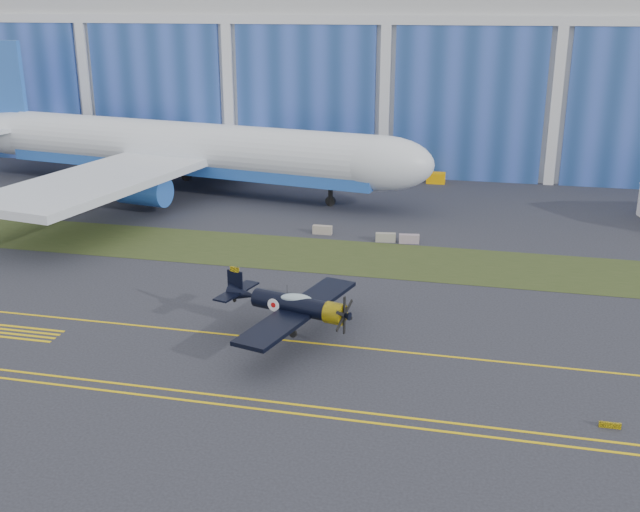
% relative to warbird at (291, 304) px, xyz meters
% --- Properties ---
extents(ground, '(260.00, 260.00, 0.00)m').
position_rel_warbird_xyz_m(ground, '(-1.49, 4.78, -2.71)').
color(ground, '#2F313A').
rests_on(ground, ground).
extents(grass_median, '(260.00, 10.00, 0.02)m').
position_rel_warbird_xyz_m(grass_median, '(-1.49, 18.78, -2.69)').
color(grass_median, '#475128').
rests_on(grass_median, ground).
extents(hangar, '(220.00, 45.70, 30.00)m').
position_rel_warbird_xyz_m(hangar, '(-1.49, 76.57, 12.25)').
color(hangar, silver).
rests_on(hangar, ground).
extents(taxiway_centreline, '(200.00, 0.20, 0.02)m').
position_rel_warbird_xyz_m(taxiway_centreline, '(-1.49, -0.22, -2.70)').
color(taxiway_centreline, yellow).
rests_on(taxiway_centreline, ground).
extents(edge_line_near, '(80.00, 0.20, 0.02)m').
position_rel_warbird_xyz_m(edge_line_near, '(-1.49, -9.72, -2.70)').
color(edge_line_near, yellow).
rests_on(edge_line_near, ground).
extents(edge_line_far, '(80.00, 0.20, 0.02)m').
position_rel_warbird_xyz_m(edge_line_far, '(-1.49, -8.72, -2.70)').
color(edge_line_far, yellow).
rests_on(edge_line_far, ground).
extents(hold_short_ladder, '(6.00, 2.40, 0.02)m').
position_rel_warbird_xyz_m(hold_short_ladder, '(-19.49, -3.32, -2.70)').
color(hold_short_ladder, yellow).
rests_on(hold_short_ladder, ground).
extents(guard_board_right, '(1.20, 0.15, 0.35)m').
position_rel_warbird_xyz_m(guard_board_right, '(20.51, -7.22, -2.54)').
color(guard_board_right, yellow).
rests_on(guard_board_right, ground).
extents(warbird, '(14.05, 15.67, 3.94)m').
position_rel_warbird_xyz_m(warbird, '(0.00, 0.00, 0.00)').
color(warbird, black).
rests_on(warbird, ground).
extents(jetliner, '(80.16, 71.37, 24.75)m').
position_rel_warbird_xyz_m(jetliner, '(-24.47, 40.01, 9.66)').
color(jetliner, silver).
rests_on(jetliner, ground).
extents(shipping_container, '(6.22, 4.21, 2.50)m').
position_rel_warbird_xyz_m(shipping_container, '(-2.79, 51.76, -1.46)').
color(shipping_container, '#C9DCFD').
rests_on(shipping_container, ground).
extents(tug, '(2.42, 1.52, 1.41)m').
position_rel_warbird_xyz_m(tug, '(6.00, 51.34, -2.01)').
color(tug, '#FFAD04').
rests_on(tug, ground).
extents(barrier_a, '(2.00, 0.60, 0.90)m').
position_rel_warbird_xyz_m(barrier_a, '(-3.55, 25.47, -2.26)').
color(barrier_a, '#A09587').
rests_on(barrier_a, ground).
extents(barrier_b, '(2.06, 0.88, 0.90)m').
position_rel_warbird_xyz_m(barrier_b, '(3.20, 24.32, -2.26)').
color(barrier_b, gray).
rests_on(barrier_b, ground).
extents(barrier_c, '(2.06, 0.87, 0.90)m').
position_rel_warbird_xyz_m(barrier_c, '(5.55, 24.39, -2.26)').
color(barrier_c, '#9A8795').
rests_on(barrier_c, ground).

